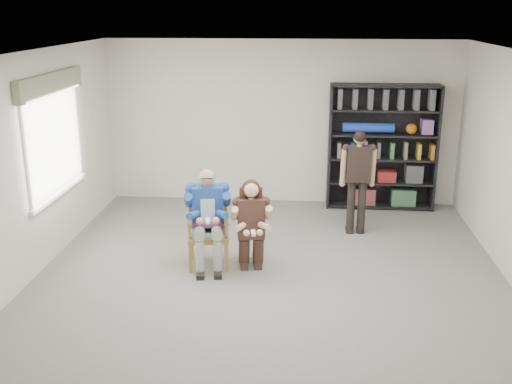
# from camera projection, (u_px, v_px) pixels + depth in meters

# --- Properties ---
(room_shell) EXTENTS (6.00, 7.00, 2.80)m
(room_shell) POSITION_uv_depth(u_px,v_px,m) (269.00, 179.00, 6.93)
(room_shell) COLOR silver
(room_shell) RESTS_ON ground
(floor) EXTENTS (6.00, 7.00, 0.01)m
(floor) POSITION_uv_depth(u_px,v_px,m) (268.00, 288.00, 7.35)
(floor) COLOR slate
(floor) RESTS_ON ground
(window_left) EXTENTS (0.16, 2.00, 1.75)m
(window_left) POSITION_uv_depth(u_px,v_px,m) (55.00, 137.00, 8.05)
(window_left) COLOR white
(window_left) RESTS_ON room_shell
(armchair) EXTENTS (0.67, 0.66, 1.02)m
(armchair) POSITION_uv_depth(u_px,v_px,m) (208.00, 229.00, 7.87)
(armchair) COLOR olive
(armchair) RESTS_ON floor
(seated_man) EXTENTS (0.69, 0.88, 1.33)m
(seated_man) POSITION_uv_depth(u_px,v_px,m) (208.00, 218.00, 7.82)
(seated_man) COLOR #294B9C
(seated_man) RESTS_ON floor
(kneeling_woman) EXTENTS (0.63, 0.89, 1.21)m
(kneeling_woman) POSITION_uv_depth(u_px,v_px,m) (251.00, 227.00, 7.68)
(kneeling_woman) COLOR #3D2722
(kneeling_woman) RESTS_ON floor
(bookshelf) EXTENTS (1.80, 0.38, 2.10)m
(bookshelf) POSITION_uv_depth(u_px,v_px,m) (382.00, 147.00, 10.02)
(bookshelf) COLOR black
(bookshelf) RESTS_ON floor
(standing_man) EXTENTS (0.51, 0.31, 1.59)m
(standing_man) POSITION_uv_depth(u_px,v_px,m) (357.00, 183.00, 8.90)
(standing_man) COLOR black
(standing_man) RESTS_ON floor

